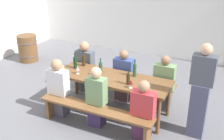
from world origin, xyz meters
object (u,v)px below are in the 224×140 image
(bench_far, at_px, (126,81))
(seated_guest_far_2, at_px, (164,85))
(wine_glass_2, at_px, (78,68))
(wine_barrel, at_px, (28,48))
(seated_guest_near_2, at_px, (143,112))
(tasting_table, at_px, (112,81))
(seated_guest_near_0, at_px, (59,89))
(seated_guest_near_1, at_px, (97,98))
(wine_bottle_2, at_px, (128,79))
(wine_glass_0, at_px, (93,70))
(wine_bottle_1, at_px, (135,70))
(seated_guest_far_0, at_px, (85,68))
(wine_bottle_3, at_px, (84,61))
(wine_bottle_4, at_px, (101,67))
(standing_host, at_px, (200,93))
(seated_guest_far_1, at_px, (123,77))
(wine_glass_3, at_px, (131,82))
(wine_bottle_0, at_px, (75,62))
(bench_near, at_px, (95,112))
(wine_glass_1, at_px, (63,67))

(bench_far, distance_m, seated_guest_far_2, 0.91)
(wine_glass_2, bearing_deg, wine_barrel, 149.86)
(seated_guest_near_2, bearing_deg, tasting_table, 57.30)
(seated_guest_near_0, relative_size, seated_guest_near_1, 1.00)
(wine_bottle_2, relative_size, wine_glass_0, 1.84)
(seated_guest_near_1, relative_size, seated_guest_far_2, 1.00)
(seated_guest_near_0, height_order, wine_barrel, seated_guest_near_0)
(wine_bottle_1, height_order, seated_guest_far_0, seated_guest_far_0)
(wine_bottle_2, bearing_deg, seated_guest_far_0, 152.77)
(wine_bottle_3, bearing_deg, tasting_table, -17.93)
(wine_bottle_4, height_order, wine_glass_2, wine_bottle_4)
(wine_bottle_3, bearing_deg, seated_guest_far_0, 116.99)
(wine_bottle_1, distance_m, standing_host, 1.30)
(wine_bottle_1, bearing_deg, wine_glass_0, -158.65)
(wine_glass_2, relative_size, standing_host, 0.10)
(wine_glass_0, bearing_deg, seated_guest_far_1, 57.53)
(wine_bottle_4, distance_m, seated_guest_near_2, 1.34)
(wine_glass_3, bearing_deg, wine_glass_2, 174.72)
(wine_bottle_0, relative_size, seated_guest_near_1, 0.28)
(wine_bottle_0, xyz_separation_m, wine_glass_2, (0.20, -0.23, -0.01))
(tasting_table, height_order, wine_glass_2, wine_glass_2)
(wine_glass_2, distance_m, wine_glass_3, 1.17)
(wine_bottle_1, bearing_deg, wine_bottle_4, -168.93)
(bench_far, distance_m, wine_glass_2, 1.19)
(bench_near, height_order, wine_glass_1, wine_glass_1)
(seated_guest_far_2, height_order, standing_host, standing_host)
(bench_near, bearing_deg, wine_bottle_0, 139.04)
(tasting_table, xyz_separation_m, wine_bottle_4, (-0.30, 0.10, 0.19))
(wine_glass_2, bearing_deg, standing_host, 2.59)
(wine_bottle_2, bearing_deg, wine_barrel, 157.49)
(wine_bottle_2, xyz_separation_m, wine_barrel, (-3.79, 1.57, -0.48))
(bench_far, height_order, seated_guest_far_2, seated_guest_far_2)
(wine_glass_2, bearing_deg, seated_guest_far_1, 45.38)
(wine_glass_0, bearing_deg, seated_guest_near_0, -136.93)
(seated_guest_far_0, bearing_deg, wine_bottle_3, 26.99)
(seated_guest_far_1, bearing_deg, wine_bottle_0, -62.14)
(wine_bottle_0, xyz_separation_m, wine_glass_3, (1.36, -0.33, -0.01))
(seated_guest_far_0, bearing_deg, wine_glass_0, 42.86)
(bench_near, distance_m, seated_guest_far_1, 1.23)
(bench_far, bearing_deg, seated_guest_near_1, -92.20)
(bench_far, bearing_deg, wine_glass_3, -62.54)
(bench_far, height_order, wine_barrel, wine_barrel)
(bench_far, height_order, wine_bottle_1, wine_bottle_1)
(seated_guest_near_2, bearing_deg, wine_bottle_1, 31.22)
(wine_bottle_1, relative_size, wine_barrel, 0.45)
(wine_glass_3, bearing_deg, wine_glass_1, 178.99)
(seated_guest_near_0, distance_m, standing_host, 2.58)
(tasting_table, xyz_separation_m, seated_guest_far_2, (0.88, 0.53, -0.13))
(seated_guest_near_1, bearing_deg, standing_host, -74.04)
(tasting_table, height_order, wine_bottle_4, wine_bottle_4)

